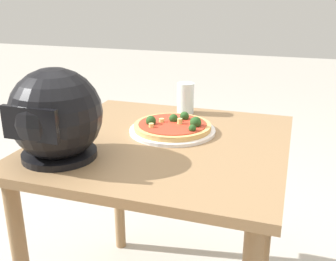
# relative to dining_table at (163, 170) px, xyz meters

# --- Properties ---
(dining_table) EXTENTS (0.83, 0.83, 0.75)m
(dining_table) POSITION_rel_dining_table_xyz_m (0.00, 0.00, 0.00)
(dining_table) COLOR olive
(dining_table) RESTS_ON ground
(pizza_plate) EXTENTS (0.31, 0.31, 0.01)m
(pizza_plate) POSITION_rel_dining_table_xyz_m (-0.01, -0.09, 0.12)
(pizza_plate) COLOR white
(pizza_plate) RESTS_ON dining_table
(pizza) EXTENTS (0.28, 0.28, 0.05)m
(pizza) POSITION_rel_dining_table_xyz_m (-0.01, -0.09, 0.14)
(pizza) COLOR tan
(pizza) RESTS_ON pizza_plate
(motorcycle_helmet) EXTENTS (0.28, 0.28, 0.28)m
(motorcycle_helmet) POSITION_rel_dining_table_xyz_m (0.25, 0.24, 0.24)
(motorcycle_helmet) COLOR black
(motorcycle_helmet) RESTS_ON dining_table
(drinking_glass) EXTENTS (0.07, 0.07, 0.13)m
(drinking_glass) POSITION_rel_dining_table_xyz_m (0.02, -0.33, 0.18)
(drinking_glass) COLOR silver
(drinking_glass) RESTS_ON dining_table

